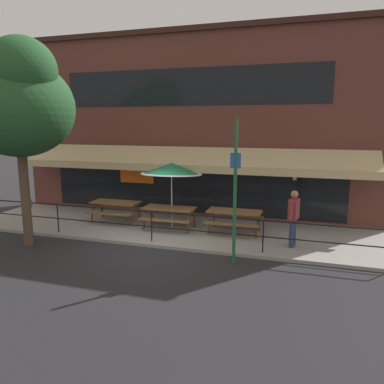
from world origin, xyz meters
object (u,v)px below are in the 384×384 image
picnic_table_left (116,206)px  pedestrian_walking (293,216)px  picnic_table_right (234,215)px  parking_meter_near (30,207)px  street_tree_curbside (19,102)px  patio_umbrella_centre (171,169)px  picnic_table_centre (169,212)px  street_sign_pole (235,191)px

picnic_table_left → pedestrian_walking: size_ratio=1.05×
picnic_table_right → pedestrian_walking: 2.17m
parking_meter_near → picnic_table_left: bearing=61.3°
picnic_table_right → parking_meter_near: parking_meter_near is taller
picnic_table_left → street_tree_curbside: bearing=-112.9°
patio_umbrella_centre → picnic_table_right: bearing=-1.5°
patio_umbrella_centre → parking_meter_near: size_ratio=1.67×
picnic_table_left → picnic_table_right: 4.54m
picnic_table_centre → parking_meter_near: size_ratio=1.27×
picnic_table_right → parking_meter_near: size_ratio=1.27×
patio_umbrella_centre → street_tree_curbside: bearing=-139.6°
picnic_table_right → street_tree_curbside: (-5.84, -2.98, 3.66)m
picnic_table_centre → street_tree_curbside: size_ratio=0.29×
picnic_table_centre → picnic_table_left: bearing=172.5°
picnic_table_right → street_tree_curbside: bearing=-153.0°
picnic_table_centre → pedestrian_walking: pedestrian_walking is taller
parking_meter_near → street_sign_pole: 6.57m
picnic_table_centre → pedestrian_walking: (4.21, -0.71, 0.35)m
picnic_table_left → pedestrian_walking: (6.48, -1.01, 0.35)m
picnic_table_centre → parking_meter_near: parking_meter_near is taller
picnic_table_centre → picnic_table_right: size_ratio=1.00×
picnic_table_left → patio_umbrella_centre: bearing=-1.3°
street_sign_pole → street_tree_curbside: (-6.31, -0.51, 2.36)m
patio_umbrella_centre → parking_meter_near: (-3.77, -2.70, -1.03)m
parking_meter_near → street_sign_pole: bearing=1.5°
parking_meter_near → street_tree_curbside: size_ratio=0.23×
pedestrian_walking → parking_meter_near: pedestrian_walking is taller
patio_umbrella_centre → picnic_table_left: bearing=178.7°
patio_umbrella_centre → parking_meter_near: bearing=-144.4°
patio_umbrella_centre → street_sign_pole: 3.73m
pedestrian_walking → parking_meter_near: 8.17m
picnic_table_left → street_sign_pole: bearing=-27.2°
picnic_table_left → pedestrian_walking: pedestrian_walking is taller
street_sign_pole → street_tree_curbside: bearing=-175.4°
picnic_table_centre → parking_meter_near: bearing=-147.0°
picnic_table_right → street_sign_pole: size_ratio=0.46×
street_sign_pole → parking_meter_near: bearing=-178.5°
parking_meter_near → pedestrian_walking: bearing=12.3°
patio_umbrella_centre → street_sign_pole: size_ratio=0.61×
patio_umbrella_centre → parking_meter_near: patio_umbrella_centre is taller
picnic_table_left → parking_meter_near: parking_meter_near is taller
picnic_table_left → patio_umbrella_centre: 2.71m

